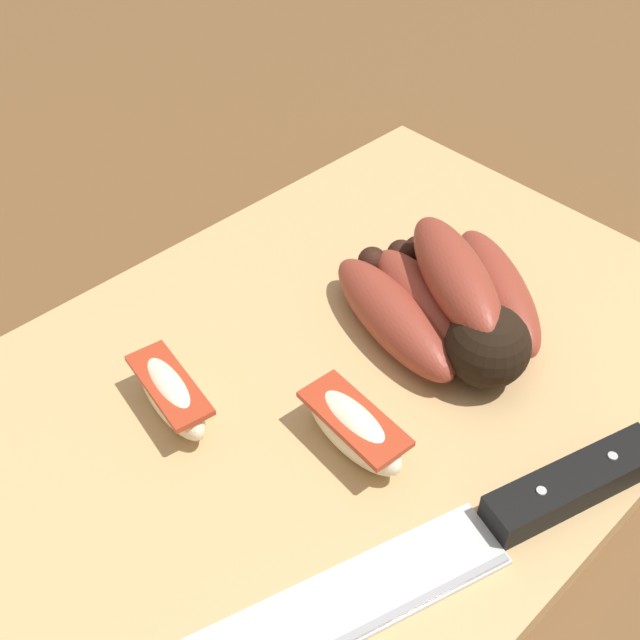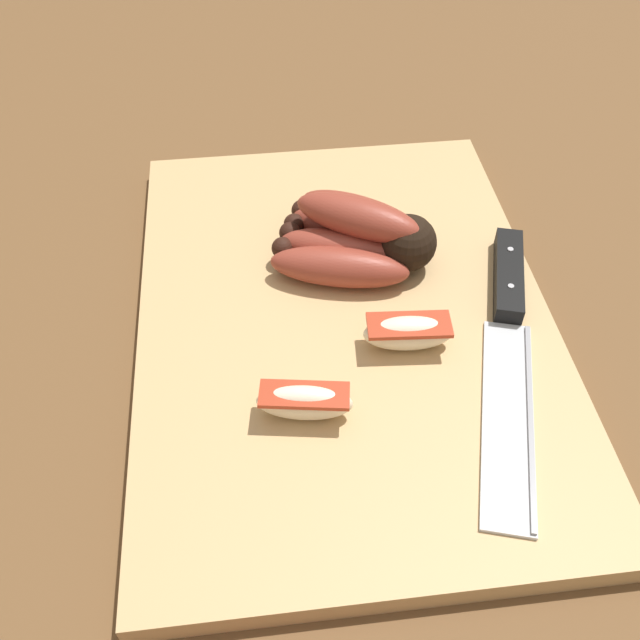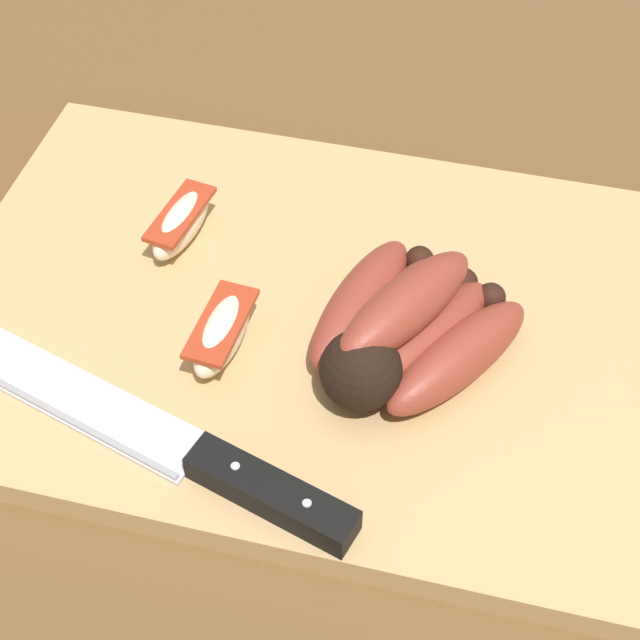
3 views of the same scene
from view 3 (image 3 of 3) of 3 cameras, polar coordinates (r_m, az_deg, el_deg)
The scene contains 6 objects.
ground_plane at distance 0.64m, azimuth -0.28°, elevation -0.19°, with size 6.00×6.00×0.00m, color brown.
cutting_board at distance 0.63m, azimuth -1.00°, elevation 0.04°, with size 0.47×0.33×0.02m, color tan.
banana_bunch at distance 0.59m, azimuth 4.85°, elevation -0.54°, with size 0.14×0.15×0.06m.
chefs_knife at distance 0.55m, azimuth -7.15°, elevation -8.00°, with size 0.28×0.11×0.02m.
apple_wedge_near at distance 0.66m, azimuth -8.09°, elevation 5.64°, with size 0.03×0.07×0.03m.
apple_wedge_middle at distance 0.60m, azimuth -5.73°, elevation -0.70°, with size 0.03×0.07×0.03m.
Camera 3 is at (0.10, -0.41, 0.49)m, focal length 54.89 mm.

